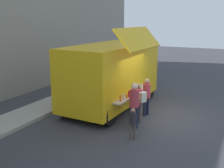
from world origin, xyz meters
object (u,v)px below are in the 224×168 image
(trash_bin, at_px, (109,75))
(child_near_queue, at_px, (133,121))
(customer_mid_with_backpack, at_px, (139,99))
(food_truck_main, at_px, (113,73))
(customer_rear_waiting, at_px, (134,102))
(customer_front_ordering, at_px, (147,94))

(trash_bin, bearing_deg, child_near_queue, -146.94)
(trash_bin, distance_m, child_near_queue, 8.38)
(customer_mid_with_backpack, bearing_deg, food_truck_main, -13.53)
(customer_mid_with_backpack, height_order, customer_rear_waiting, customer_rear_waiting)
(food_truck_main, bearing_deg, child_near_queue, -140.62)
(customer_mid_with_backpack, bearing_deg, customer_rear_waiting, 119.24)
(customer_front_ordering, xyz_separation_m, customer_rear_waiting, (-1.59, -0.08, 0.09))
(food_truck_main, height_order, customer_front_ordering, food_truck_main)
(customer_front_ordering, relative_size, customer_mid_with_backpack, 1.00)
(customer_mid_with_backpack, distance_m, customer_rear_waiting, 0.61)
(customer_rear_waiting, height_order, child_near_queue, customer_rear_waiting)
(food_truck_main, bearing_deg, trash_bin, 31.27)
(food_truck_main, distance_m, trash_bin, 4.84)
(food_truck_main, distance_m, customer_mid_with_backpack, 2.46)
(customer_front_ordering, bearing_deg, trash_bin, -30.86)
(trash_bin, distance_m, customer_rear_waiting, 7.52)
(food_truck_main, xyz_separation_m, trash_bin, (4.10, 2.32, -1.08))
(customer_mid_with_backpack, distance_m, child_near_queue, 1.54)
(trash_bin, height_order, customer_front_ordering, customer_front_ordering)
(customer_front_ordering, bearing_deg, food_truck_main, 2.28)
(customer_front_ordering, bearing_deg, customer_mid_with_backpack, 108.14)
(customer_front_ordering, relative_size, child_near_queue, 1.45)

